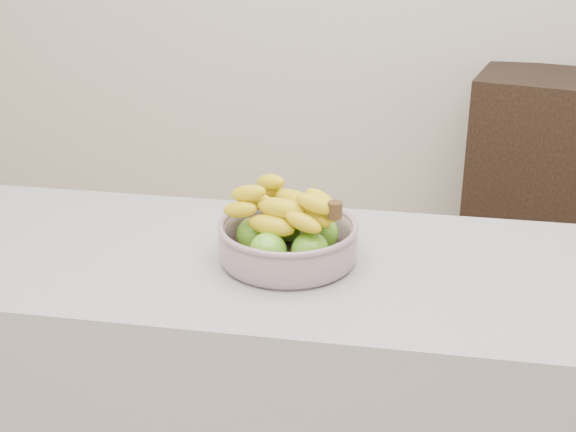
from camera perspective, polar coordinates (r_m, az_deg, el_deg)
name	(u,v)px	position (r m, az deg, el deg)	size (l,w,h in m)	color
cabinet	(537,191)	(3.36, 17.27, 1.73)	(0.52, 0.42, 0.93)	black
fruit_bowl	(288,237)	(1.64, -0.02, -1.53)	(0.29, 0.29, 0.15)	#A5B6C6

